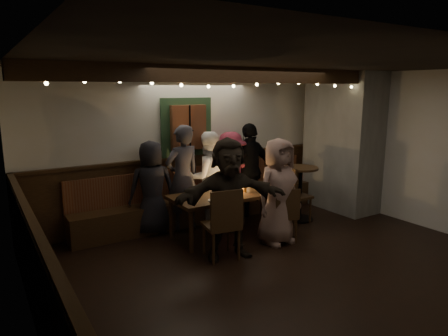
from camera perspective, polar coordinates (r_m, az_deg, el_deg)
room at (r=6.86m, az=8.14°, el=0.85°), size 6.02×5.01×2.62m
dining_table at (r=6.34m, az=0.97°, el=-4.07°), size 1.92×0.82×0.83m
chair_near_left at (r=5.40m, az=-0.04°, el=-7.51°), size 0.52×0.52×1.00m
chair_near_right at (r=6.11m, az=8.73°, el=-6.23°), size 0.48×0.48×0.85m
chair_end at (r=6.98m, az=9.62°, el=-3.31°), size 0.46×0.46×1.00m
high_top at (r=7.17m, az=10.85°, el=-2.62°), size 0.60×0.60×0.96m
person_a at (r=6.44m, az=-10.25°, el=-2.80°), size 0.81×0.60×1.51m
person_b at (r=6.58m, az=-5.92°, el=-1.38°), size 0.68×0.49×1.74m
person_c at (r=6.90m, az=-2.37°, el=-1.35°), size 0.85×0.70×1.59m
person_d at (r=7.17m, az=0.96°, el=-1.00°), size 1.04×0.64×1.55m
person_e at (r=7.31m, az=3.77°, el=-0.22°), size 1.06×0.61×1.70m
person_f at (r=5.44m, az=0.66°, el=-4.39°), size 1.62×0.85×1.67m
person_g at (r=6.00m, az=7.73°, el=-3.34°), size 0.82×0.57×1.60m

